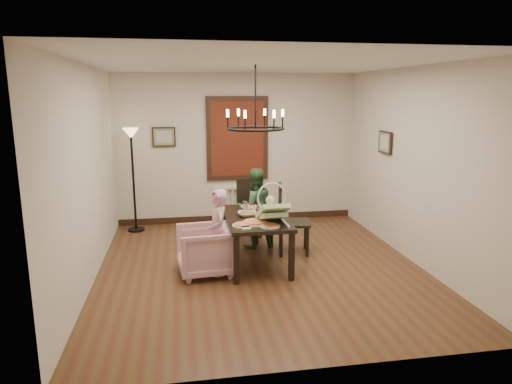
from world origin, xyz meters
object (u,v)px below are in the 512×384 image
object	(u,v)px
chair_right	(294,219)
seated_man	(255,215)
elderly_woman	(218,239)
baby_bouncer	(272,210)
floor_lamp	(134,181)
armchair	(205,250)
drinking_glass	(259,211)
dining_table	(255,222)
chair_far	(248,211)

from	to	relation	value
chair_right	seated_man	distance (m)	0.67
chair_right	elderly_woman	bearing A→B (deg)	129.56
baby_bouncer	floor_lamp	size ratio (longest dim) A/B	0.33
armchair	drinking_glass	size ratio (longest dim) A/B	4.82
drinking_glass	armchair	bearing A→B (deg)	-162.89
armchair	drinking_glass	world-z (taller)	drinking_glass
armchair	seated_man	size ratio (longest dim) A/B	0.69
chair_right	baby_bouncer	bearing A→B (deg)	158.20
baby_bouncer	dining_table	bearing A→B (deg)	108.96
elderly_woman	floor_lamp	xyz separation A→B (m)	(-1.29, 2.29, 0.41)
drinking_glass	floor_lamp	xyz separation A→B (m)	(-1.91, 2.00, 0.12)
elderly_woman	floor_lamp	bearing A→B (deg)	-155.83
chair_far	chair_right	distance (m)	0.94
dining_table	elderly_woman	world-z (taller)	elderly_woman
chair_right	floor_lamp	size ratio (longest dim) A/B	0.61
chair_far	chair_right	bearing A→B (deg)	-31.16
baby_bouncer	elderly_woman	bearing A→B (deg)	169.72
chair_far	armchair	size ratio (longest dim) A/B	1.41
chair_far	elderly_woman	distance (m)	1.50
seated_man	floor_lamp	xyz separation A→B (m)	(-1.97, 1.25, 0.37)
armchair	elderly_woman	bearing A→B (deg)	71.79
drinking_glass	seated_man	bearing A→B (deg)	85.39
dining_table	chair_right	xyz separation A→B (m)	(0.66, 0.35, -0.08)
chair_right	elderly_woman	xyz separation A→B (m)	(-1.22, -0.66, -0.05)
dining_table	seated_man	distance (m)	0.75
dining_table	baby_bouncer	size ratio (longest dim) A/B	2.57
baby_bouncer	chair_right	bearing A→B (deg)	55.06
armchair	seated_man	distance (m)	1.33
chair_far	floor_lamp	xyz separation A→B (m)	(-1.91, 0.92, 0.38)
armchair	baby_bouncer	world-z (taller)	baby_bouncer
elderly_woman	seated_man	size ratio (longest dim) A/B	0.93
chair_far	floor_lamp	bearing A→B (deg)	172.66
chair_right	elderly_woman	distance (m)	1.39
chair_far	seated_man	xyz separation A→B (m)	(0.06, -0.33, 0.01)
chair_right	baby_bouncer	xyz separation A→B (m)	(-0.50, -0.77, 0.35)
seated_man	drinking_glass	bearing A→B (deg)	76.10
baby_bouncer	floor_lamp	world-z (taller)	floor_lamp
elderly_woman	drinking_glass	xyz separation A→B (m)	(0.61, 0.29, 0.29)
floor_lamp	drinking_glass	bearing A→B (deg)	-46.45
seated_man	floor_lamp	world-z (taller)	floor_lamp
chair_far	drinking_glass	distance (m)	1.12
elderly_woman	seated_man	bearing A→B (deg)	141.93
seated_man	chair_far	bearing A→B (deg)	-89.08
chair_far	elderly_woman	xyz separation A→B (m)	(-0.61, -1.37, -0.03)
seated_man	baby_bouncer	size ratio (longest dim) A/B	1.81
drinking_glass	chair_far	bearing A→B (deg)	89.87
armchair	drinking_glass	bearing A→B (deg)	101.88
chair_right	floor_lamp	distance (m)	3.02
dining_table	chair_far	xyz separation A→B (m)	(0.05, 1.06, -0.11)
seated_man	baby_bouncer	world-z (taller)	baby_bouncer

